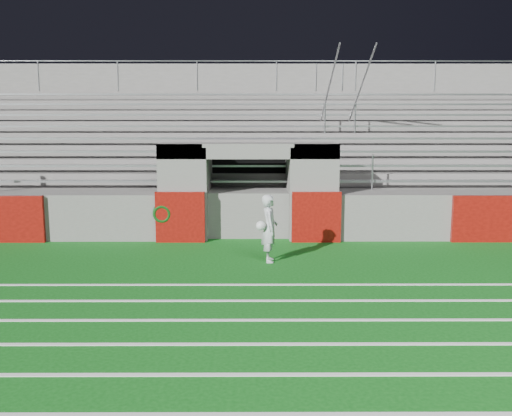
{
  "coord_description": "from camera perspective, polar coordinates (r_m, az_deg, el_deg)",
  "views": [
    {
      "loc": [
        0.16,
        -11.9,
        3.27
      ],
      "look_at": [
        0.2,
        1.8,
        1.1
      ],
      "focal_mm": 40.0,
      "sensor_mm": 36.0,
      "label": 1
    }
  ],
  "objects": [
    {
      "name": "field_markings",
      "position": [
        7.63,
        -1.39,
        -16.32
      ],
      "size": [
        28.0,
        8.09,
        0.01
      ],
      "color": "white",
      "rests_on": "ground"
    },
    {
      "name": "hose_coil",
      "position": [
        15.22,
        -9.38,
        -0.52
      ],
      "size": [
        0.5,
        0.14,
        0.53
      ],
      "color": "#0D4519",
      "rests_on": "ground"
    },
    {
      "name": "goalkeeper_with_ball",
      "position": [
        13.02,
        1.33,
        -2.03
      ],
      "size": [
        0.51,
        0.58,
        1.55
      ],
      "color": "#B4B9BE",
      "rests_on": "ground"
    },
    {
      "name": "ground",
      "position": [
        12.34,
        -0.91,
        -6.37
      ],
      "size": [
        90.0,
        90.0,
        0.0
      ],
      "primitive_type": "plane",
      "color": "#0D5313",
      "rests_on": "ground"
    },
    {
      "name": "stadium_structure",
      "position": [
        19.94,
        -0.63,
        3.89
      ],
      "size": [
        26.0,
        8.48,
        5.42
      ],
      "color": "#615E5B",
      "rests_on": "ground"
    }
  ]
}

